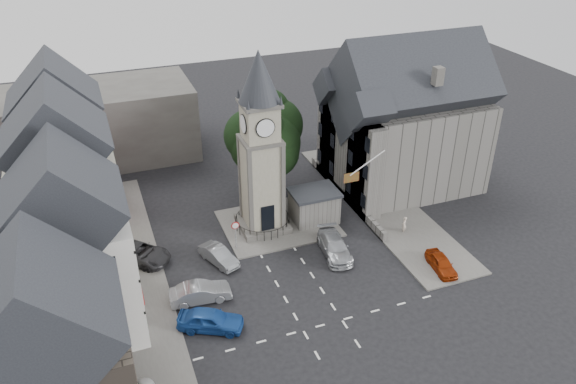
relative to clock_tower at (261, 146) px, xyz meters
name	(u,v)px	position (x,y,z in m)	size (l,w,h in m)	color
ground	(295,279)	(0.00, -7.99, -8.12)	(120.00, 120.00, 0.00)	black
pavement_west	(124,269)	(-12.50, -1.99, -8.05)	(6.00, 30.00, 0.14)	#595651
pavement_east	(380,203)	(12.00, 0.01, -8.05)	(6.00, 26.00, 0.14)	#595651
central_island	(278,223)	(1.50, 0.01, -8.04)	(10.00, 8.00, 0.16)	#595651
road_markings	(323,325)	(0.00, -13.49, -8.12)	(20.00, 8.00, 0.01)	silver
clock_tower	(261,146)	(0.00, 0.00, 0.00)	(4.86, 4.86, 16.25)	#4C4944
stone_shelter	(314,206)	(4.80, -0.49, -6.57)	(4.30, 3.30, 3.08)	#5F5D58
town_tree	(264,133)	(2.00, 5.01, -1.15)	(7.20, 7.20, 10.80)	black
warning_sign_post	(235,230)	(-3.20, -2.56, -6.09)	(0.70, 0.19, 2.85)	black
terrace_pink	(65,152)	(-15.50, 8.01, -1.54)	(8.10, 7.60, 12.80)	#B97F84
terrace_cream	(68,195)	(-15.50, 0.01, -1.54)	(8.10, 7.60, 12.80)	beige
terrace_tudor	(74,257)	(-15.50, -7.99, -1.93)	(8.10, 7.60, 12.00)	silver
building_sw_stone	(54,373)	(-17.00, -16.99, -2.77)	(8.60, 7.60, 10.40)	#4E443B
backdrop_west	(100,124)	(-12.00, 20.01, -4.12)	(20.00, 10.00, 8.00)	#4C4944
east_building	(403,127)	(15.59, 3.01, -1.86)	(14.40, 11.40, 12.60)	#5F5D58
east_boundary_wall	(345,195)	(9.20, 2.01, -7.67)	(0.40, 16.00, 0.90)	#5F5D58
flagpole	(367,163)	(8.00, -3.99, -1.12)	(3.68, 0.10, 2.74)	white
car_west_blue	(210,320)	(-7.50, -11.00, -7.33)	(1.86, 4.62, 1.58)	#1B4898
car_west_silver	(200,293)	(-7.50, -7.84, -7.37)	(1.59, 4.57, 1.51)	gray
car_west_grey	(138,253)	(-11.14, -1.10, -7.36)	(2.54, 5.50, 1.53)	#2C2C2E
car_island_silver	(219,256)	(-5.03, -3.67, -7.46)	(1.40, 4.02, 1.32)	gray
car_island_east	(334,247)	(4.35, -5.97, -7.37)	(2.09, 5.15, 1.49)	#A3A6AB
car_east_red	(441,263)	(11.50, -10.99, -7.49)	(1.48, 3.67, 1.25)	#8C2807
pedestrian	(404,225)	(11.50, -5.20, -7.32)	(0.58, 0.38, 1.60)	beige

